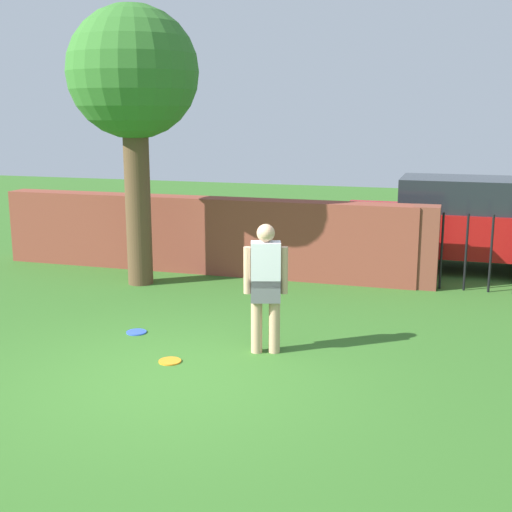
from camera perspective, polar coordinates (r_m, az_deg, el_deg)
The scene contains 8 objects.
ground_plane at distance 7.75m, azimuth -7.70°, elevation -10.34°, with size 40.00×40.00×0.00m, color #336623.
brick_wall at distance 12.55m, azimuth -4.66°, elevation 1.80°, with size 7.87×0.50×1.39m, color brown.
tree at distance 11.60m, azimuth -10.29°, elevation 14.48°, with size 2.16×2.16×4.64m.
person at distance 8.26m, azimuth 0.82°, elevation -2.24°, with size 0.52×0.31×1.62m.
fence_gate at distance 11.73m, azimuth 20.16°, elevation 0.36°, with size 2.94×0.44×1.40m.
car at distance 13.33m, azimuth 16.34°, elevation 2.68°, with size 4.21×1.93×1.72m.
frisbee_orange at distance 8.27m, azimuth -7.27°, elevation -8.78°, with size 0.27×0.27×0.02m, color orange.
frisbee_blue at distance 9.36m, azimuth -10.04°, elevation -6.34°, with size 0.27×0.27×0.02m, color blue.
Camera 1 is at (3.02, -6.50, 2.96)m, focal length 47.48 mm.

